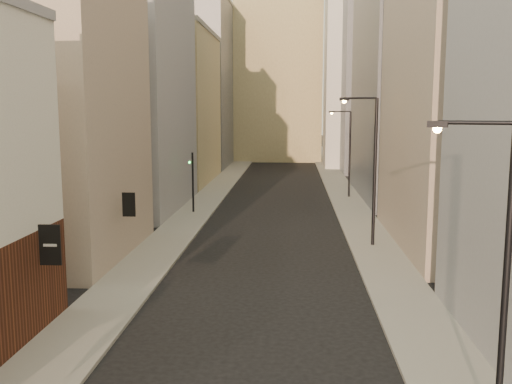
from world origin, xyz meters
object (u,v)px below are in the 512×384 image
(streetlamp_near, at_px, (498,263))
(clock_tower, at_px, (279,54))
(traffic_light_left, at_px, (193,173))
(streetlamp_mid, at_px, (371,163))
(streetlamp_far, at_px, (348,149))
(white_tower, at_px, (354,37))

(streetlamp_near, bearing_deg, clock_tower, 114.51)
(clock_tower, distance_m, traffic_light_left, 54.38)
(streetlamp_mid, bearing_deg, streetlamp_far, 112.16)
(streetlamp_mid, bearing_deg, streetlamp_near, -65.59)
(clock_tower, xyz_separation_m, white_tower, (11.00, -14.00, 0.97))
(traffic_light_left, bearing_deg, white_tower, -116.93)
(white_tower, height_order, streetlamp_mid, white_tower)
(white_tower, bearing_deg, streetlamp_mid, -94.43)
(streetlamp_near, distance_m, traffic_light_left, 33.98)
(clock_tower, relative_size, white_tower, 1.08)
(white_tower, height_order, streetlamp_near, white_tower)
(clock_tower, distance_m, white_tower, 17.83)
(white_tower, relative_size, streetlamp_mid, 4.52)
(streetlamp_mid, bearing_deg, white_tower, 108.98)
(streetlamp_near, relative_size, streetlamp_far, 0.99)
(streetlamp_mid, relative_size, traffic_light_left, 1.84)
(streetlamp_near, bearing_deg, white_tower, 106.50)
(white_tower, distance_m, streetlamp_far, 32.43)
(white_tower, bearing_deg, clock_tower, 128.16)
(white_tower, xyz_separation_m, streetlamp_far, (-3.35, -29.13, -13.87))
(streetlamp_near, bearing_deg, traffic_light_left, 132.22)
(streetlamp_mid, distance_m, streetlamp_far, 19.59)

